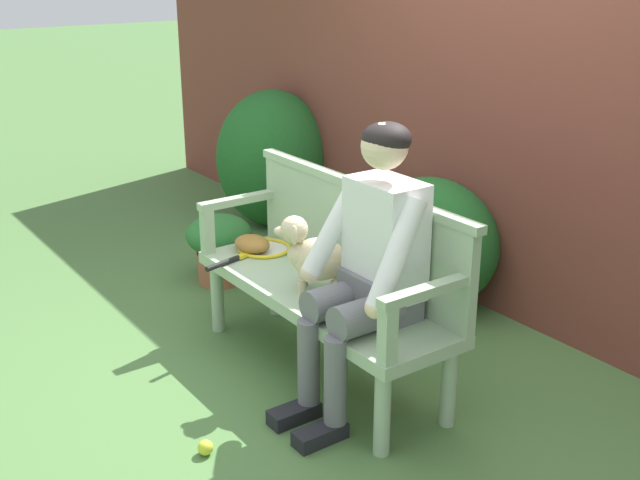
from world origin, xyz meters
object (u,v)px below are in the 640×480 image
object	(u,v)px
person_seated	(370,261)
potted_plant	(220,244)
baseball_glove	(252,244)
tennis_ball	(205,448)
garden_bench	(320,300)
tennis_racket	(261,250)
dog_on_bench	(313,254)

from	to	relation	value
person_seated	potted_plant	world-z (taller)	person_seated
baseball_glove	tennis_ball	size ratio (longest dim) A/B	3.33
tennis_ball	potted_plant	world-z (taller)	potted_plant
garden_bench	potted_plant	world-z (taller)	garden_bench
tennis_racket	tennis_ball	distance (m)	1.28
person_seated	dog_on_bench	distance (m)	0.41
tennis_racket	person_seated	bearing A→B (deg)	-2.52
dog_on_bench	potted_plant	distance (m)	1.37
potted_plant	tennis_ball	bearing A→B (deg)	-30.71
tennis_ball	potted_plant	xyz separation A→B (m)	(-1.60, 0.95, 0.22)
dog_on_bench	tennis_racket	bearing A→B (deg)	173.64
garden_bench	dog_on_bench	world-z (taller)	dog_on_bench
garden_bench	dog_on_bench	xyz separation A→B (m)	(-0.01, -0.03, 0.25)
potted_plant	baseball_glove	bearing A→B (deg)	-13.52
dog_on_bench	tennis_ball	world-z (taller)	dog_on_bench
person_seated	dog_on_bench	world-z (taller)	person_seated
garden_bench	tennis_racket	size ratio (longest dim) A/B	2.70
garden_bench	baseball_glove	xyz separation A→B (m)	(-0.62, -0.01, 0.11)
dog_on_bench	potted_plant	xyz separation A→B (m)	(-1.30, 0.19, -0.38)
baseball_glove	tennis_ball	world-z (taller)	baseball_glove
dog_on_bench	tennis_ball	distance (m)	1.01
garden_bench	tennis_ball	bearing A→B (deg)	-70.07
garden_bench	tennis_racket	distance (m)	0.60
baseball_glove	potted_plant	distance (m)	0.75
person_seated	tennis_ball	size ratio (longest dim) A/B	20.04
potted_plant	person_seated	bearing A→B (deg)	-5.69
person_seated	baseball_glove	distance (m)	1.04
dog_on_bench	tennis_racket	world-z (taller)	dog_on_bench
garden_bench	person_seated	world-z (taller)	person_seated
tennis_ball	potted_plant	bearing A→B (deg)	149.29
dog_on_bench	baseball_glove	world-z (taller)	dog_on_bench
garden_bench	tennis_racket	bearing A→B (deg)	176.98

